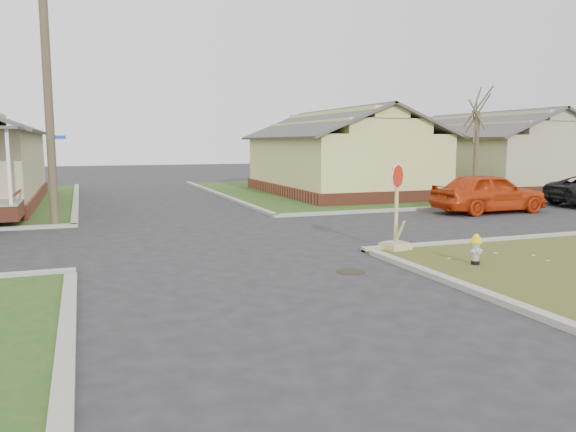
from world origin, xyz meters
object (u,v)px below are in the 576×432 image
object	(u,v)px
utility_pole	(48,86)
fire_hydrant	(476,248)
stop_sign	(396,231)
red_sedan	(489,193)

from	to	relation	value
utility_pole	fire_hydrant	xyz separation A→B (m)	(9.33, -9.91, -4.22)
fire_hydrant	stop_sign	world-z (taller)	stop_sign
utility_pole	stop_sign	bearing A→B (deg)	-41.78
utility_pole	stop_sign	world-z (taller)	utility_pole
utility_pole	stop_sign	xyz separation A→B (m)	(8.58, -7.66, -4.12)
utility_pole	stop_sign	distance (m)	12.22
fire_hydrant	red_sedan	bearing A→B (deg)	49.37
fire_hydrant	stop_sign	xyz separation A→B (m)	(-0.76, 2.25, 0.10)
stop_sign	red_sedan	size ratio (longest dim) A/B	0.48
stop_sign	red_sedan	distance (m)	9.66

